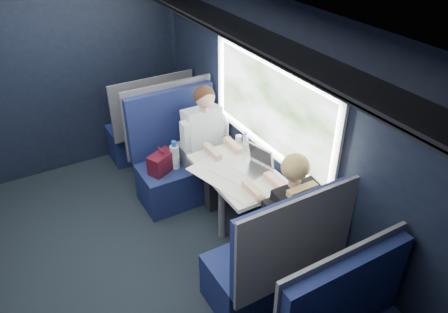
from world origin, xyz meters
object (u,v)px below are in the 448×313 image
seat_bay_near (180,162)px  seat_bay_far (272,262)px  bottle_small (245,141)px  seat_row_front (150,128)px  cup (239,139)px  table (236,178)px  laptop (255,162)px  man (208,139)px  woman (287,212)px

seat_bay_near → seat_bay_far: (0.01, -1.75, -0.01)m
bottle_small → seat_bay_far: bearing=-112.1°
seat_row_front → cup: size_ratio=13.69×
table → seat_row_front: seat_row_front is taller
seat_bay_near → laptop: seat_bay_near is taller
man → bottle_small: (0.23, -0.39, 0.11)m
table → cup: (0.30, 0.44, 0.12)m
seat_bay_near → seat_row_front: seat_bay_near is taller
bottle_small → cup: 0.14m
seat_bay_near → laptop: bearing=-67.3°
cup → seat_bay_far: bearing=-110.1°
laptop → cup: laptop is taller
table → laptop: (0.19, -0.04, 0.14)m
seat_bay_far → man: size_ratio=0.95×
man → bottle_small: man is taller
seat_row_front → cup: seat_row_front is taller
seat_bay_near → laptop: (0.38, -0.91, 0.38)m
seat_bay_near → laptop: 1.06m
laptop → bottle_small: size_ratio=1.79×
bottle_small → cup: (0.00, 0.13, -0.05)m
seat_row_front → bottle_small: seat_row_front is taller
table → laptop: size_ratio=2.80×
woman → laptop: size_ratio=3.71×
seat_bay_near → seat_bay_far: bearing=-89.7°
man → laptop: 0.75m
table → laptop: 0.24m
woman → bottle_small: (0.23, 1.01, 0.10)m
woman → cup: woman is taller
table → woman: bearing=-84.5°
table → woman: (0.07, -0.71, 0.06)m
seat_bay_near → man: bearing=-33.6°
laptop → bottle_small: bearing=72.7°
seat_bay_far → seat_row_front: seat_bay_far is taller
bottle_small → laptop: bearing=-107.3°
seat_bay_far → bottle_small: bearing=67.9°
cup → bottle_small: bearing=-90.0°
man → laptop: bearing=-80.7°
seat_row_front → bottle_small: bearing=-72.1°
table → bottle_small: bottle_small is taller
seat_bay_near → table: bearing=-77.6°
man → woman: same height
bottle_small → seat_bay_near: bearing=131.0°
man → bottle_small: 0.47m
seat_bay_far → man: man is taller
seat_row_front → seat_bay_far: bearing=-90.0°
seat_bay_far → woman: size_ratio=0.95×
man → laptop: size_ratio=3.71×
seat_row_front → table: bearing=-84.2°
woman → laptop: woman is taller
seat_bay_near → cup: size_ratio=14.87×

